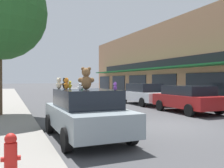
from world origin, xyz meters
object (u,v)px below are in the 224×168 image
fire_hydrant (11,156)px  parked_car_far_center (188,98)px  teddy_bear_orange (66,84)px  teddy_bear_black (65,83)px  teddy_bear_white (80,86)px  teddy_bear_green (82,85)px  teddy_bear_giant (86,79)px  teddy_bear_cream (59,83)px  plush_art_car (86,113)px  parked_car_far_right (144,93)px  teddy_bear_purple (115,86)px  teddy_bear_yellow (70,85)px

fire_hydrant → parked_car_far_center: bearing=35.4°
teddy_bear_orange → teddy_bear_black: (0.04, 0.41, 0.00)m
teddy_bear_orange → parked_car_far_center: bearing=148.7°
teddy_bear_white → teddy_bear_green: bearing=-85.0°
teddy_bear_giant → parked_car_far_center: teddy_bear_giant is taller
teddy_bear_orange → teddy_bear_black: 0.41m
teddy_bear_cream → teddy_bear_orange: 0.43m
plush_art_car → fire_hydrant: (-2.23, -2.87, -0.29)m
plush_art_car → teddy_bear_white: bearing=-129.3°
parked_car_far_right → teddy_bear_giant: bearing=-129.1°
parked_car_far_center → parked_car_far_right: (0.00, 4.99, 0.01)m
teddy_bear_cream → teddy_bear_black: 0.21m
teddy_bear_white → teddy_bear_black: teddy_bear_black is taller
teddy_bear_black → fire_hydrant: 4.35m
teddy_bear_purple → teddy_bear_green: (-0.44, 1.93, -0.00)m
teddy_bear_black → teddy_bear_cream: bearing=-38.5°
teddy_bear_orange → parked_car_far_right: bearing=172.8°
teddy_bear_purple → teddy_bear_cream: size_ratio=0.64×
teddy_bear_purple → teddy_bear_yellow: 2.14m
plush_art_car → teddy_bear_giant: (0.02, 0.06, 1.08)m
teddy_bear_giant → teddy_bear_cream: (-0.70, 0.85, -0.16)m
teddy_bear_green → plush_art_car: bearing=40.0°
parked_car_far_right → fire_hydrant: (-9.33, -11.62, -0.31)m
teddy_bear_purple → fire_hydrant: (-2.81, -1.89, -1.14)m
plush_art_car → teddy_bear_giant: teddy_bear_giant is taller
teddy_bear_orange → plush_art_car: bearing=80.2°
plush_art_car → teddy_bear_purple: (0.58, -0.98, 0.85)m
teddy_bear_orange → fire_hydrant: size_ratio=0.48×
teddy_bear_giant → teddy_bear_cream: teddy_bear_giant is taller
teddy_bear_yellow → teddy_bear_cream: (-0.39, -0.07, 0.06)m
teddy_bear_giant → teddy_bear_white: teddy_bear_giant is taller
teddy_bear_yellow → teddy_bear_white: size_ratio=1.20×
teddy_bear_giant → parked_car_far_right: 11.26m
teddy_bear_orange → teddy_bear_black: bearing=-149.7°
teddy_bear_white → parked_car_far_right: 11.76m
parked_car_far_center → plush_art_car: bearing=-152.0°
teddy_bear_yellow → plush_art_car: bearing=78.6°
teddy_bear_black → parked_car_far_right: teddy_bear_black is taller
teddy_bear_cream → teddy_bear_black: size_ratio=1.01×
teddy_bear_giant → teddy_bear_yellow: teddy_bear_giant is taller
teddy_bear_yellow → parked_car_far_center: teddy_bear_yellow is taller
teddy_bear_black → teddy_bear_giant: bearing=77.3°
teddy_bear_purple → parked_car_far_right: teddy_bear_purple is taller
teddy_bear_yellow → parked_car_far_right: bearing=-161.4°
teddy_bear_giant → plush_art_car: bearing=89.9°
teddy_bear_giant → parked_car_far_right: bearing=-109.5°
teddy_bear_orange → fire_hydrant: 3.98m
plush_art_car → teddy_bear_cream: size_ratio=10.84×
teddy_bear_giant → teddy_bear_black: size_ratio=1.87×
teddy_bear_cream → teddy_bear_green: size_ratio=1.61×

